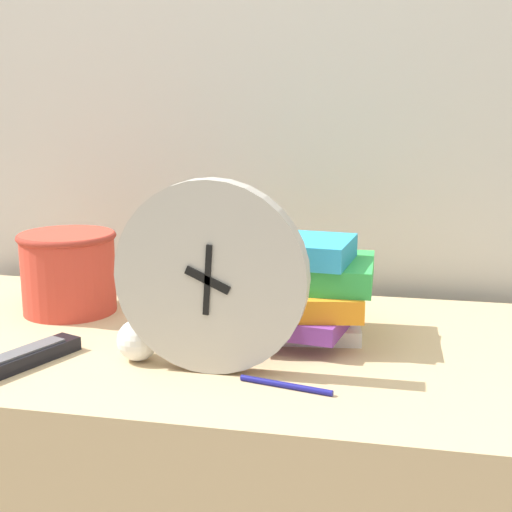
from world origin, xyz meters
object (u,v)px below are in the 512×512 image
object	(u,v)px
desk_clock	(211,277)
book_stack	(294,288)
tv_remote	(18,360)
basket	(68,269)
pen	(286,385)
crumpled_paper_ball	(138,340)

from	to	relation	value
desk_clock	book_stack	world-z (taller)	desk_clock
book_stack	tv_remote	size ratio (longest dim) A/B	1.31
basket	pen	size ratio (longest dim) A/B	1.34
desk_clock	tv_remote	bearing A→B (deg)	-170.57
basket	pen	distance (m)	0.51
desk_clock	book_stack	distance (m)	0.20
basket	crumpled_paper_ball	xyz separation A→B (m)	(0.21, -0.20, -0.05)
basket	tv_remote	size ratio (longest dim) A/B	0.85
book_stack	crumpled_paper_ball	size ratio (longest dim) A/B	4.35
tv_remote	pen	xyz separation A→B (m)	(0.38, 0.00, -0.01)
basket	crumpled_paper_ball	distance (m)	0.29
crumpled_paper_ball	tv_remote	bearing A→B (deg)	-158.16
tv_remote	pen	size ratio (longest dim) A/B	1.57
book_stack	basket	bearing A→B (deg)	172.36
book_stack	basket	xyz separation A→B (m)	(-0.41, 0.06, -0.00)
tv_remote	pen	distance (m)	0.38
crumpled_paper_ball	pen	world-z (taller)	crumpled_paper_ball
desk_clock	basket	world-z (taller)	desk_clock
desk_clock	pen	distance (m)	0.18
desk_clock	basket	bearing A→B (deg)	145.51
crumpled_paper_ball	book_stack	bearing A→B (deg)	36.20
desk_clock	pen	size ratio (longest dim) A/B	2.10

